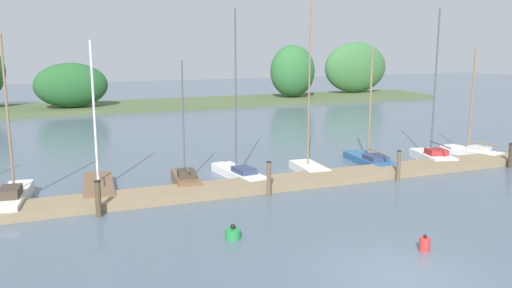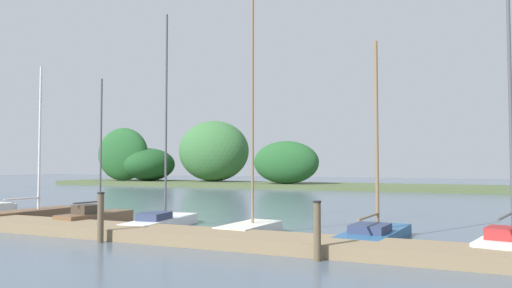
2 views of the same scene
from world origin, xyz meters
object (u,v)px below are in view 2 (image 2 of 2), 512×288
at_px(sailboat_4, 163,219).
at_px(mooring_piling_2, 101,217).
at_px(sailboat_5, 252,224).
at_px(sailboat_2, 36,212).
at_px(sailboat_6, 376,231).
at_px(sailboat_3, 97,217).
at_px(mooring_piling_3, 317,231).

bearing_deg(sailboat_4, mooring_piling_2, 175.04).
relative_size(sailboat_4, sailboat_5, 0.95).
relative_size(sailboat_2, sailboat_6, 1.06).
bearing_deg(sailboat_2, sailboat_4, -86.60).
xyz_separation_m(sailboat_2, sailboat_3, (3.73, -0.49, 0.04)).
bearing_deg(mooring_piling_2, sailboat_3, 133.96).
bearing_deg(sailboat_3, sailboat_5, -82.25).
xyz_separation_m(sailboat_2, sailboat_5, (10.03, -0.34, 0.06)).
relative_size(sailboat_5, mooring_piling_3, 5.79).
height_order(sailboat_2, mooring_piling_3, sailboat_2).
height_order(sailboat_2, sailboat_4, sailboat_4).
xyz_separation_m(mooring_piling_2, mooring_piling_3, (6.59, 0.03, -0.02)).
distance_m(sailboat_4, mooring_piling_3, 7.52).
xyz_separation_m(sailboat_4, mooring_piling_3, (6.73, -3.31, 0.41)).
bearing_deg(sailboat_5, sailboat_2, 91.95).
distance_m(sailboat_2, sailboat_5, 10.04).
height_order(sailboat_4, mooring_piling_3, sailboat_4).
bearing_deg(sailboat_4, sailboat_5, -101.52).
height_order(sailboat_3, sailboat_6, sailboat_6).
height_order(sailboat_5, sailboat_6, sailboat_5).
bearing_deg(mooring_piling_3, sailboat_4, 153.81).
bearing_deg(sailboat_3, sailboat_6, -80.54).
distance_m(sailboat_5, mooring_piling_3, 4.38).
bearing_deg(sailboat_5, sailboat_3, 95.24).
xyz_separation_m(sailboat_3, sailboat_6, (10.20, 0.54, -0.04)).
bearing_deg(sailboat_3, mooring_piling_2, -129.62).
distance_m(sailboat_2, mooring_piling_3, 13.58).
bearing_deg(sailboat_6, mooring_piling_3, 172.90).
distance_m(mooring_piling_2, mooring_piling_3, 6.59).
distance_m(sailboat_5, mooring_piling_2, 4.66).
height_order(sailboat_3, mooring_piling_3, sailboat_3).
height_order(sailboat_5, mooring_piling_3, sailboat_5).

